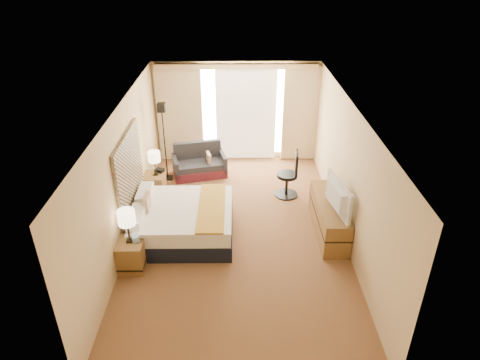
{
  "coord_description": "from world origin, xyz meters",
  "views": [
    {
      "loc": [
        -0.01,
        -7.07,
        5.08
      ],
      "look_at": [
        0.07,
        0.4,
        0.98
      ],
      "focal_mm": 32.0,
      "sensor_mm": 36.0,
      "label": 1
    }
  ],
  "objects_px": {
    "media_dresser": "(329,217)",
    "loveseat": "(200,165)",
    "nightstand_left": "(132,255)",
    "television": "(333,197)",
    "nightstand_right": "(155,185)",
    "lamp_left": "(126,218)",
    "lamp_right": "(154,157)",
    "floor_lamp": "(163,127)",
    "bed": "(183,221)",
    "desk_chair": "(290,177)"
  },
  "relations": [
    {
      "from": "nightstand_left",
      "to": "nightstand_right",
      "type": "distance_m",
      "value": 2.5
    },
    {
      "from": "media_dresser",
      "to": "bed",
      "type": "xyz_separation_m",
      "value": [
        -2.89,
        -0.1,
        -0.01
      ]
    },
    {
      "from": "nightstand_right",
      "to": "lamp_left",
      "type": "height_order",
      "value": "lamp_left"
    },
    {
      "from": "nightstand_right",
      "to": "television",
      "type": "xyz_separation_m",
      "value": [
        3.65,
        -1.77,
        0.74
      ]
    },
    {
      "from": "media_dresser",
      "to": "loveseat",
      "type": "relative_size",
      "value": 1.28
    },
    {
      "from": "television",
      "to": "floor_lamp",
      "type": "bearing_deg",
      "value": 43.15
    },
    {
      "from": "lamp_right",
      "to": "television",
      "type": "height_order",
      "value": "television"
    },
    {
      "from": "loveseat",
      "to": "television",
      "type": "relative_size",
      "value": 1.3
    },
    {
      "from": "nightstand_right",
      "to": "lamp_left",
      "type": "relative_size",
      "value": 0.86
    },
    {
      "from": "media_dresser",
      "to": "television",
      "type": "height_order",
      "value": "television"
    },
    {
      "from": "nightstand_left",
      "to": "bed",
      "type": "relative_size",
      "value": 0.29
    },
    {
      "from": "desk_chair",
      "to": "lamp_right",
      "type": "bearing_deg",
      "value": -174.08
    },
    {
      "from": "loveseat",
      "to": "floor_lamp",
      "type": "bearing_deg",
      "value": 179.71
    },
    {
      "from": "floor_lamp",
      "to": "lamp_right",
      "type": "distance_m",
      "value": 0.94
    },
    {
      "from": "nightstand_right",
      "to": "loveseat",
      "type": "height_order",
      "value": "loveseat"
    },
    {
      "from": "nightstand_right",
      "to": "television",
      "type": "relative_size",
      "value": 0.51
    },
    {
      "from": "nightstand_right",
      "to": "media_dresser",
      "type": "distance_m",
      "value": 3.97
    },
    {
      "from": "desk_chair",
      "to": "lamp_left",
      "type": "xyz_separation_m",
      "value": [
        -3.07,
        -2.48,
        0.56
      ]
    },
    {
      "from": "lamp_right",
      "to": "nightstand_left",
      "type": "bearing_deg",
      "value": -91.12
    },
    {
      "from": "lamp_left",
      "to": "lamp_right",
      "type": "bearing_deg",
      "value": 88.88
    },
    {
      "from": "floor_lamp",
      "to": "television",
      "type": "distance_m",
      "value": 4.38
    },
    {
      "from": "nightstand_left",
      "to": "television",
      "type": "relative_size",
      "value": 0.51
    },
    {
      "from": "nightstand_left",
      "to": "television",
      "type": "xyz_separation_m",
      "value": [
        3.65,
        0.73,
        0.74
      ]
    },
    {
      "from": "nightstand_left",
      "to": "lamp_right",
      "type": "xyz_separation_m",
      "value": [
        0.05,
        2.5,
        0.72
      ]
    },
    {
      "from": "bed",
      "to": "floor_lamp",
      "type": "distance_m",
      "value": 2.69
    },
    {
      "from": "nightstand_left",
      "to": "nightstand_right",
      "type": "xyz_separation_m",
      "value": [
        0.0,
        2.5,
        0.0
      ]
    },
    {
      "from": "floor_lamp",
      "to": "desk_chair",
      "type": "xyz_separation_m",
      "value": [
        2.92,
        -0.85,
        -0.89
      ]
    },
    {
      "from": "media_dresser",
      "to": "desk_chair",
      "type": "distance_m",
      "value": 1.58
    },
    {
      "from": "lamp_right",
      "to": "television",
      "type": "xyz_separation_m",
      "value": [
        3.6,
        -1.77,
        0.02
      ]
    },
    {
      "from": "floor_lamp",
      "to": "loveseat",
      "type": "bearing_deg",
      "value": 13.4
    },
    {
      "from": "television",
      "to": "lamp_left",
      "type": "bearing_deg",
      "value": 91.12
    },
    {
      "from": "nightstand_left",
      "to": "media_dresser",
      "type": "bearing_deg",
      "value": 15.84
    },
    {
      "from": "nightstand_right",
      "to": "lamp_left",
      "type": "bearing_deg",
      "value": -89.99
    },
    {
      "from": "bed",
      "to": "floor_lamp",
      "type": "xyz_separation_m",
      "value": [
        -0.65,
        2.4,
        1.03
      ]
    },
    {
      "from": "bed",
      "to": "desk_chair",
      "type": "bearing_deg",
      "value": 34.36
    },
    {
      "from": "nightstand_left",
      "to": "television",
      "type": "bearing_deg",
      "value": 11.26
    },
    {
      "from": "media_dresser",
      "to": "television",
      "type": "bearing_deg",
      "value": -98.79
    },
    {
      "from": "nightstand_left",
      "to": "floor_lamp",
      "type": "distance_m",
      "value": 3.53
    },
    {
      "from": "floor_lamp",
      "to": "lamp_right",
      "type": "xyz_separation_m",
      "value": [
        -0.11,
        -0.85,
        -0.38
      ]
    },
    {
      "from": "media_dresser",
      "to": "lamp_right",
      "type": "xyz_separation_m",
      "value": [
        -3.65,
        1.45,
        0.64
      ]
    },
    {
      "from": "floor_lamp",
      "to": "lamp_left",
      "type": "relative_size",
      "value": 3.04
    },
    {
      "from": "loveseat",
      "to": "lamp_left",
      "type": "distance_m",
      "value": 3.73
    },
    {
      "from": "bed",
      "to": "desk_chair",
      "type": "xyz_separation_m",
      "value": [
        2.26,
        1.55,
        0.14
      ]
    },
    {
      "from": "bed",
      "to": "television",
      "type": "bearing_deg",
      "value": -4.45
    },
    {
      "from": "bed",
      "to": "loveseat",
      "type": "xyz_separation_m",
      "value": [
        0.13,
        2.59,
        -0.08
      ]
    },
    {
      "from": "bed",
      "to": "lamp_left",
      "type": "relative_size",
      "value": 3.0
    },
    {
      "from": "lamp_left",
      "to": "lamp_right",
      "type": "height_order",
      "value": "lamp_left"
    },
    {
      "from": "media_dresser",
      "to": "loveseat",
      "type": "height_order",
      "value": "loveseat"
    },
    {
      "from": "lamp_right",
      "to": "lamp_left",
      "type": "bearing_deg",
      "value": -91.12
    },
    {
      "from": "media_dresser",
      "to": "television",
      "type": "distance_m",
      "value": 0.74
    }
  ]
}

